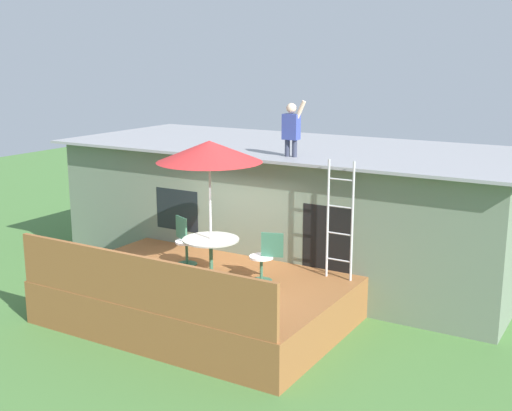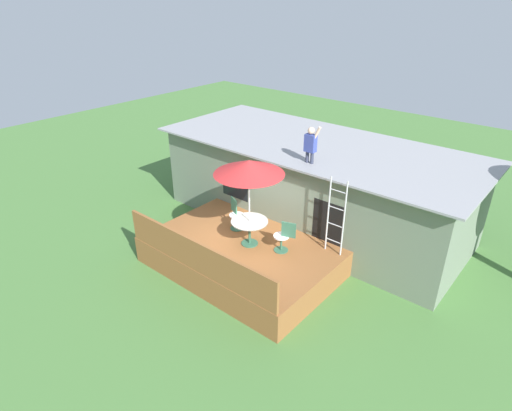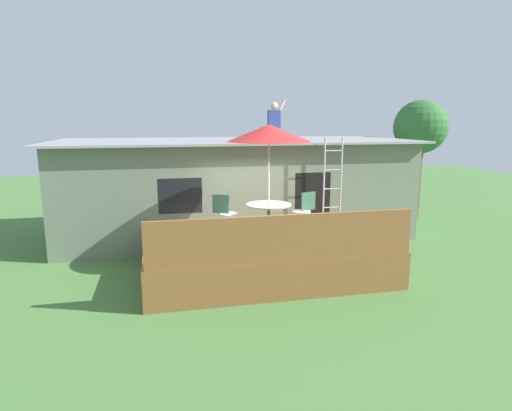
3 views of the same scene
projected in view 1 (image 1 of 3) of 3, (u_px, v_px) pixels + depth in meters
The scene contains 10 objects.
ground_plane at pixel (202, 318), 12.34m from camera, with size 40.00×40.00×0.00m, color #477538.
house at pixel (292, 207), 15.04m from camera, with size 10.50×4.50×2.85m.
deck at pixel (202, 298), 12.25m from camera, with size 5.29×3.65×0.80m, color brown.
deck_railing at pixel (137, 282), 10.58m from camera, with size 5.19×0.08×0.90m, color brown.
patio_table at pixel (211, 247), 12.03m from camera, with size 1.04×1.04×0.74m.
patio_umbrella at pixel (209, 152), 11.64m from camera, with size 1.90×1.90×2.54m.
step_ladder at pixel (340, 220), 11.88m from camera, with size 0.52×0.04×2.20m.
person_figure at pixel (292, 126), 12.86m from camera, with size 0.47×0.20×1.11m.
patio_chair_left at pixel (185, 241), 12.88m from camera, with size 0.59×0.44×0.92m.
patio_chair_right at pixel (265, 257), 11.85m from camera, with size 0.61×0.44×0.92m.
Camera 1 is at (6.78, -9.42, 4.81)m, focal length 46.24 mm.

